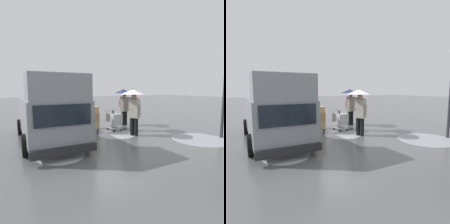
{
  "view_description": "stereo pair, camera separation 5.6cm",
  "coord_description": "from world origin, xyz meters",
  "views": [
    {
      "loc": [
        4.19,
        8.03,
        2.13
      ],
      "look_at": [
        0.34,
        0.16,
        1.05
      ],
      "focal_mm": 30.08,
      "sensor_mm": 36.0,
      "label": 1
    },
    {
      "loc": [
        4.14,
        8.05,
        2.13
      ],
      "look_at": [
        0.34,
        0.16,
        1.05
      ],
      "focal_mm": 30.08,
      "sensor_mm": 36.0,
      "label": 2
    }
  ],
  "objects": [
    {
      "name": "pedestrian_black_side",
      "position": [
        1.15,
        -1.62,
        1.58
      ],
      "size": [
        1.04,
        1.04,
        2.15
      ],
      "color": "black",
      "rests_on": "ground"
    },
    {
      "name": "pedestrian_white_side",
      "position": [
        -1.24,
        -1.52,
        1.57
      ],
      "size": [
        1.04,
        1.04,
        2.15
      ],
      "color": "black",
      "rests_on": "ground"
    },
    {
      "name": "pedestrian_far_side",
      "position": [
        -0.92,
        -0.04,
        1.58
      ],
      "size": [
        1.04,
        1.04,
        2.15
      ],
      "color": "black",
      "rests_on": "ground"
    },
    {
      "name": "pedestrian_pink_side",
      "position": [
        -0.41,
        0.84,
        1.57
      ],
      "size": [
        1.04,
        1.04,
        2.15
      ],
      "color": "black",
      "rests_on": "ground"
    },
    {
      "name": "slush_patch_under_van",
      "position": [
        0.17,
        0.36,
        0.0
      ],
      "size": [
        1.75,
        1.75,
        0.01
      ],
      "primitive_type": "cylinder",
      "color": "#ADAFB5",
      "rests_on": "ground"
    },
    {
      "name": "slush_patch_mid_street",
      "position": [
        2.44,
        -0.75,
        0.0
      ],
      "size": [
        1.35,
        1.35,
        0.01
      ],
      "primitive_type": "cylinder",
      "color": "silver",
      "rests_on": "ground"
    },
    {
      "name": "cargo_van_parked_right",
      "position": [
        3.19,
        0.24,
        1.18
      ],
      "size": [
        2.38,
        5.43,
        2.6
      ],
      "color": "gray",
      "rests_on": "ground"
    },
    {
      "name": "hand_dolly_boxes",
      "position": [
        1.01,
        -0.43,
        0.72
      ],
      "size": [
        0.6,
        0.76,
        1.32
      ],
      "color": "#515156",
      "rests_on": "ground"
    },
    {
      "name": "shopping_cart_vendor",
      "position": [
        -0.08,
        -0.44,
        0.57
      ],
      "size": [
        0.63,
        0.87,
        1.04
      ],
      "color": "#B2B2B7",
      "rests_on": "ground"
    },
    {
      "name": "slush_patch_far_side",
      "position": [
        3.12,
        2.15,
        0.0
      ],
      "size": [
        1.51,
        1.51,
        0.01
      ],
      "primitive_type": "cylinder",
      "color": "silver",
      "rests_on": "ground"
    },
    {
      "name": "slush_patch_near_cluster",
      "position": [
        -2.58,
        2.68,
        0.0
      ],
      "size": [
        2.3,
        2.3,
        0.01
      ],
      "primitive_type": "cylinder",
      "color": "#999BA0",
      "rests_on": "ground"
    },
    {
      "name": "ground_plane",
      "position": [
        0.0,
        0.0,
        0.0
      ],
      "size": [
        90.0,
        90.0,
        0.0
      ],
      "primitive_type": "plane",
      "color": "#5B5B5E"
    }
  ]
}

